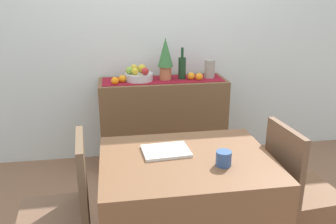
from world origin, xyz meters
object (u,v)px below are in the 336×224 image
Objects in this scene: fruit_bowl at (139,77)px; dining_table at (186,212)px; wine_bottle at (182,68)px; ceramic_vase at (210,69)px; sideboard_console at (163,122)px; coffee_cup at (224,158)px; chair_by_corner at (299,214)px; potted_plant at (165,57)px; open_book at (166,151)px.

fruit_bowl is 0.26× the size of dining_table.
wine_bottle is 0.27m from ceramic_vase.
coffee_cup is (0.12, -1.54, 0.35)m from sideboard_console.
coffee_cup is at bearing -85.62° from sideboard_console.
chair_by_corner is at bearing -63.66° from sideboard_console.
potted_plant is at bearing 93.41° from coffee_cup.
open_book is 3.17× the size of coffee_cup.
chair_by_corner reaches higher than coffee_cup.
dining_table is 11.48× the size of coffee_cup.
ceramic_vase is (0.27, -0.00, -0.02)m from wine_bottle.
fruit_bowl reaches higher than dining_table.
sideboard_console reaches higher than open_book.
fruit_bowl is at bearing 180.00° from potted_plant.
coffee_cup is (-0.34, -1.54, -0.17)m from ceramic_vase.
wine_bottle is at bearing 0.00° from fruit_bowl.
potted_plant reaches higher than open_book.
chair_by_corner is at bearing -56.83° from fruit_bowl.
fruit_bowl is 0.42m from wine_bottle.
dining_table is 3.62× the size of open_book.
potted_plant is 1.78m from chair_by_corner.
dining_table is (-0.52, -1.42, -0.58)m from ceramic_vase.
ceramic_vase reaches higher than chair_by_corner.
open_book is at bearing -87.84° from fruit_bowl.
fruit_bowl is at bearing 180.00° from ceramic_vase.
wine_bottle is (0.19, 0.00, 0.54)m from sideboard_console.
sideboard_console is 3.03× the size of potted_plant.
chair_by_corner is at bearing 11.42° from coffee_cup.
chair_by_corner reaches higher than sideboard_console.
coffee_cup is at bearing -77.42° from fruit_bowl.
coffee_cup is at bearing -92.51° from wine_bottle.
potted_plant is (-0.16, -0.00, 0.11)m from wine_bottle.
ceramic_vase is 0.45m from potted_plant.
ceramic_vase reaches higher than open_book.
fruit_bowl is at bearing 180.00° from sideboard_console.
potted_plant is 1.38m from open_book.
ceramic_vase is 1.48m from open_book.
ceramic_vase is 0.20× the size of chair_by_corner.
potted_plant is (0.03, 0.00, 0.65)m from sideboard_console.
ceramic_vase reaches higher than coffee_cup.
coffee_cup is at bearing -33.08° from dining_table.
dining_table is at bearing -110.16° from ceramic_vase.
chair_by_corner is (0.70, -1.42, -0.16)m from sideboard_console.
fruit_bowl is at bearing 87.98° from open_book.
dining_table is 1.13× the size of chair_by_corner.
wine_bottle is at bearing 0.00° from potted_plant.
fruit_bowl reaches higher than chair_by_corner.
open_book is at bearing -97.56° from sideboard_console.
sideboard_console is 1.37m from open_book.
ceramic_vase is at bearing 99.90° from chair_by_corner.
open_book is at bearing -115.51° from ceramic_vase.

